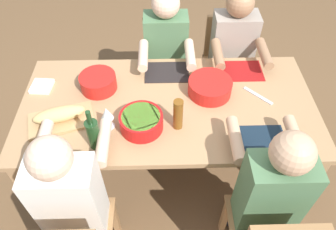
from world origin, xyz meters
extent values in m
plane|color=brown|center=(0.00, 0.00, 0.00)|extent=(8.00, 8.00, 0.00)
cube|color=#A87F56|center=(0.00, 0.00, 0.72)|extent=(1.97, 0.96, 0.04)
cube|color=#A87F56|center=(-0.92, -0.42, 0.35)|extent=(0.07, 0.07, 0.70)
cube|color=#A87F56|center=(0.92, -0.42, 0.35)|extent=(0.07, 0.07, 0.70)
cube|color=#A87F56|center=(-0.92, 0.42, 0.35)|extent=(0.07, 0.07, 0.70)
cube|color=#A87F56|center=(0.92, 0.42, 0.35)|extent=(0.07, 0.07, 0.70)
cube|color=#9E7044|center=(0.54, 0.72, 0.44)|extent=(0.40, 0.40, 0.03)
cube|color=#9E7044|center=(0.54, 0.90, 0.65)|extent=(0.38, 0.04, 0.40)
cube|color=#9E7044|center=(0.71, 0.55, 0.21)|extent=(0.04, 0.04, 0.42)
cube|color=#9E7044|center=(0.37, 0.55, 0.21)|extent=(0.04, 0.04, 0.42)
cube|color=#9E7044|center=(0.71, 0.89, 0.21)|extent=(0.04, 0.04, 0.42)
cube|color=#9E7044|center=(0.37, 0.89, 0.21)|extent=(0.04, 0.04, 0.42)
cylinder|color=#2D2D38|center=(0.62, 0.50, 0.23)|extent=(0.11, 0.11, 0.45)
cylinder|color=#2D2D38|center=(0.46, 0.50, 0.23)|extent=(0.11, 0.11, 0.45)
cube|color=gray|center=(0.54, 0.66, 0.73)|extent=(0.34, 0.20, 0.55)
cylinder|color=#9E7251|center=(0.71, 0.39, 0.85)|extent=(0.07, 0.30, 0.07)
cylinder|color=#9E7251|center=(0.37, 0.39, 0.85)|extent=(0.07, 0.30, 0.07)
sphere|color=#9E7251|center=(0.54, 0.66, 1.09)|extent=(0.21, 0.21, 0.21)
cube|color=#9E7044|center=(0.54, -0.72, 0.44)|extent=(0.40, 0.40, 0.03)
cube|color=#9E7044|center=(0.37, -0.55, 0.21)|extent=(0.04, 0.04, 0.42)
cube|color=#9E7044|center=(0.71, -0.55, 0.21)|extent=(0.04, 0.04, 0.42)
cylinder|color=#2D2D38|center=(0.46, -0.50, 0.23)|extent=(0.11, 0.11, 0.45)
cylinder|color=#2D2D38|center=(0.62, -0.50, 0.23)|extent=(0.11, 0.11, 0.45)
cube|color=#4C724C|center=(0.54, -0.66, 0.73)|extent=(0.34, 0.20, 0.55)
cylinder|color=tan|center=(0.37, -0.39, 0.85)|extent=(0.07, 0.30, 0.07)
cylinder|color=tan|center=(0.71, -0.39, 0.85)|extent=(0.07, 0.30, 0.07)
sphere|color=tan|center=(0.54, -0.66, 1.09)|extent=(0.21, 0.21, 0.21)
cube|color=#9E7044|center=(0.00, 0.72, 0.44)|extent=(0.40, 0.40, 0.03)
cube|color=#9E7044|center=(0.00, 0.90, 0.65)|extent=(0.38, 0.04, 0.40)
cube|color=#9E7044|center=(0.17, 0.55, 0.21)|extent=(0.04, 0.04, 0.42)
cube|color=#9E7044|center=(-0.17, 0.55, 0.21)|extent=(0.04, 0.04, 0.42)
cube|color=#9E7044|center=(0.17, 0.89, 0.21)|extent=(0.04, 0.04, 0.42)
cube|color=#9E7044|center=(-0.17, 0.89, 0.21)|extent=(0.04, 0.04, 0.42)
cylinder|color=#2D2D38|center=(0.08, 0.50, 0.23)|extent=(0.11, 0.11, 0.45)
cylinder|color=#2D2D38|center=(-0.08, 0.50, 0.23)|extent=(0.11, 0.11, 0.45)
cube|color=#4C724C|center=(0.00, 0.66, 0.73)|extent=(0.34, 0.20, 0.55)
cylinder|color=beige|center=(0.17, 0.39, 0.85)|extent=(0.07, 0.30, 0.07)
cylinder|color=beige|center=(-0.17, 0.39, 0.85)|extent=(0.07, 0.30, 0.07)
sphere|color=beige|center=(0.00, 0.66, 1.09)|extent=(0.21, 0.21, 0.21)
cube|color=#9E7044|center=(-0.54, -0.72, 0.44)|extent=(0.40, 0.40, 0.03)
cube|color=#9E7044|center=(-0.71, -0.55, 0.21)|extent=(0.04, 0.04, 0.42)
cube|color=#9E7044|center=(-0.37, -0.55, 0.21)|extent=(0.04, 0.04, 0.42)
cylinder|color=#2D2D38|center=(-0.62, -0.50, 0.23)|extent=(0.11, 0.11, 0.45)
cylinder|color=#2D2D38|center=(-0.46, -0.50, 0.23)|extent=(0.11, 0.11, 0.45)
cube|color=white|center=(-0.54, -0.66, 0.73)|extent=(0.34, 0.20, 0.55)
cylinder|color=beige|center=(-0.71, -0.39, 0.85)|extent=(0.07, 0.30, 0.07)
cylinder|color=beige|center=(-0.37, -0.39, 0.85)|extent=(0.07, 0.30, 0.07)
sphere|color=beige|center=(-0.54, -0.66, 1.09)|extent=(0.21, 0.21, 0.21)
cylinder|color=red|center=(-0.47, 0.17, 0.79)|extent=(0.25, 0.25, 0.11)
cylinder|color=#2D7028|center=(-0.47, 0.17, 0.83)|extent=(0.22, 0.22, 0.04)
cylinder|color=red|center=(0.29, 0.10, 0.79)|extent=(0.30, 0.30, 0.10)
cylinder|color=beige|center=(0.29, 0.10, 0.82)|extent=(0.26, 0.26, 0.04)
cylinder|color=red|center=(-0.17, -0.20, 0.79)|extent=(0.27, 0.27, 0.11)
cylinder|color=#669E33|center=(-0.17, -0.20, 0.83)|extent=(0.24, 0.24, 0.04)
cube|color=tan|center=(-0.68, -0.14, 0.75)|extent=(0.45, 0.32, 0.02)
ellipsoid|color=tan|center=(-0.68, -0.14, 0.81)|extent=(0.34, 0.19, 0.09)
cylinder|color=#193819|center=(-0.43, -0.33, 0.84)|extent=(0.08, 0.08, 0.20)
cylinder|color=#193819|center=(-0.43, -0.33, 0.98)|extent=(0.03, 0.03, 0.09)
cylinder|color=brown|center=(0.06, -0.20, 0.85)|extent=(0.06, 0.06, 0.22)
cylinder|color=silver|center=(-0.37, -0.19, 0.74)|extent=(0.07, 0.07, 0.01)
cylinder|color=silver|center=(-0.37, -0.19, 0.78)|extent=(0.01, 0.01, 0.07)
cone|color=silver|center=(-0.37, -0.19, 0.86)|extent=(0.08, 0.08, 0.08)
cube|color=maroon|center=(0.54, 0.32, 0.74)|extent=(0.32, 0.23, 0.01)
cube|color=#142333|center=(0.54, -0.32, 0.74)|extent=(0.32, 0.23, 0.01)
cube|color=black|center=(0.00, 0.32, 0.74)|extent=(0.32, 0.23, 0.01)
cube|color=silver|center=(0.61, 0.06, 0.74)|extent=(0.18, 0.18, 0.01)
cube|color=white|center=(-0.88, 0.18, 0.75)|extent=(0.15, 0.15, 0.02)
camera|label=1|loc=(-0.04, -1.47, 2.27)|focal=34.08mm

